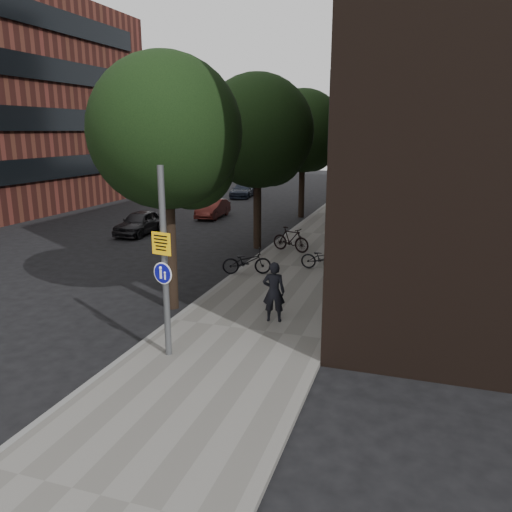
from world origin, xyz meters
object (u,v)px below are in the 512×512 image
at_px(parked_car_near, 140,223).
at_px(signpost, 165,263).
at_px(pedestrian, 274,292).
at_px(parked_bike_facade_near, 323,258).

bearing_deg(parked_car_near, signpost, -57.09).
bearing_deg(pedestrian, parked_car_near, -55.46).
bearing_deg(parked_car_near, pedestrian, -44.73).
relative_size(pedestrian, parked_car_near, 0.47).
height_order(pedestrian, parked_bike_facade_near, pedestrian).
relative_size(pedestrian, parked_bike_facade_near, 1.00).
distance_m(signpost, pedestrian, 3.65).
relative_size(signpost, parked_car_near, 1.23).
bearing_deg(signpost, parked_bike_facade_near, 87.60).
xyz_separation_m(signpost, parked_bike_facade_near, (2.12, 8.59, -1.81)).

